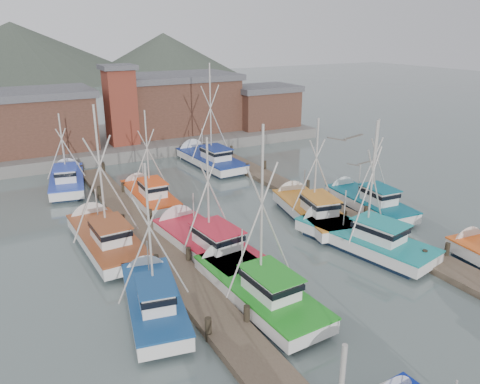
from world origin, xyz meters
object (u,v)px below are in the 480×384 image
lookout_tower (120,104)px  boat_12 (148,195)px  boat_4 (252,286)px  boat_8 (203,241)px

lookout_tower → boat_12: 17.39m
boat_4 → boat_8: (-0.01, 6.20, -0.01)m
boat_8 → boat_12: bearing=85.6°
lookout_tower → boat_8: 27.19m
lookout_tower → boat_12: (-2.70, -16.48, -4.87)m
lookout_tower → boat_12: bearing=-99.3°
boat_8 → boat_12: boat_12 is taller
boat_4 → boat_12: 16.36m
boat_8 → lookout_tower: bearing=78.9°
boat_12 → boat_8: bearing=-88.1°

